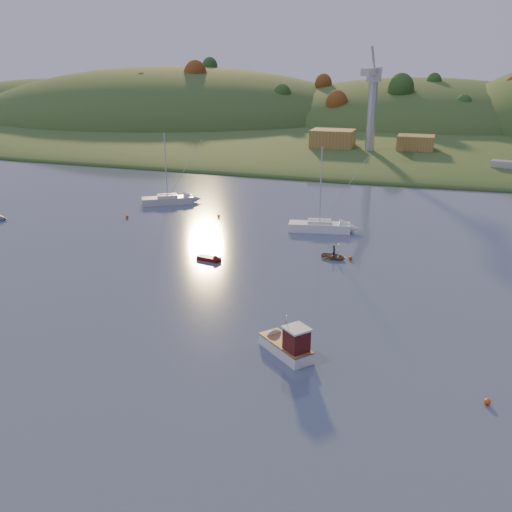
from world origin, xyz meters
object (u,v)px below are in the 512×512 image
(sailboat_far, at_px, (319,226))
(red_tender, at_px, (213,259))
(canoe, at_px, (334,256))
(sailboat_near, at_px, (168,200))
(fishing_boat, at_px, (283,342))

(sailboat_far, xyz_separation_m, red_tender, (-10.25, -17.44, -0.55))
(canoe, height_order, red_tender, red_tender)
(red_tender, bearing_deg, sailboat_near, 137.59)
(fishing_boat, distance_m, sailboat_near, 57.57)
(canoe, xyz_separation_m, red_tender, (-14.59, -5.59, -0.08))
(sailboat_far, relative_size, red_tender, 3.33)
(sailboat_near, height_order, red_tender, sailboat_near)
(canoe, relative_size, red_tender, 0.86)
(sailboat_near, distance_m, red_tender, 32.39)
(canoe, distance_m, red_tender, 15.63)
(sailboat_near, height_order, sailboat_far, sailboat_far)
(sailboat_near, xyz_separation_m, sailboat_far, (29.33, -8.73, 0.01))
(sailboat_near, xyz_separation_m, red_tender, (19.08, -26.17, -0.54))
(fishing_boat, bearing_deg, canoe, -49.29)
(sailboat_near, relative_size, canoe, 3.81)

